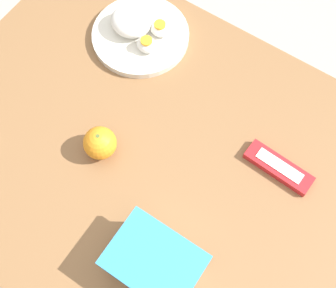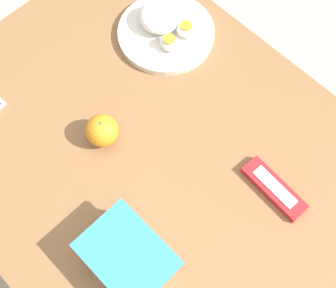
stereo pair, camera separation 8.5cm
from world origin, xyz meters
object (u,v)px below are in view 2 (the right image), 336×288
at_px(candy_bar, 274,188).
at_px(food_container, 128,259).
at_px(orange_fruit, 102,131).
at_px(rice_plate, 165,29).

bearing_deg(candy_bar, food_container, 72.19).
height_order(orange_fruit, candy_bar, orange_fruit).
xyz_separation_m(food_container, orange_fruit, (0.24, -0.15, 0.00)).
bearing_deg(rice_plate, food_container, 128.41).
bearing_deg(food_container, candy_bar, -107.81).
bearing_deg(orange_fruit, rice_plate, -69.99).
bearing_deg(orange_fruit, candy_bar, -152.95).
distance_m(rice_plate, candy_bar, 0.47).
bearing_deg(candy_bar, orange_fruit, 27.05).
relative_size(orange_fruit, rice_plate, 0.30).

